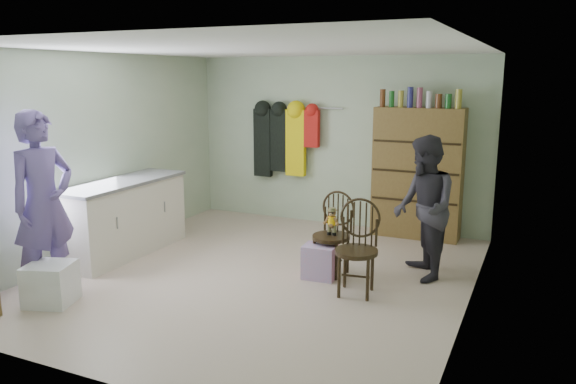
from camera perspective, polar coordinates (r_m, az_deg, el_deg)
The scene contains 11 objects.
ground_plane at distance 6.45m, azimuth -2.79°, elevation -8.44°, with size 5.00×5.00×0.00m, color beige.
room_walls at distance 6.56m, azimuth -0.78°, elevation 6.11°, with size 5.00×5.00×5.00m.
counter at distance 7.38m, azimuth -16.41°, elevation -2.46°, with size 0.64×1.86×0.94m.
plastic_tub at distance 6.10m, azimuth -22.98°, elevation -8.57°, with size 0.43×0.41×0.41m, color white.
chair_front at distance 6.38m, azimuth 4.63°, elevation -3.73°, with size 0.47×0.47×0.94m.
chair_far at distance 5.84m, azimuth 7.09°, elevation -5.22°, with size 0.49×0.49×0.98m.
striped_bag at distance 6.31m, azimuth 3.24°, elevation -7.08°, with size 0.36×0.28×0.38m, color pink.
person_left at distance 6.18m, azimuth -23.60°, elevation -1.14°, with size 0.69×0.45×1.90m, color #675399.
person_right at distance 6.32m, azimuth 13.64°, elevation -1.61°, with size 0.78×0.60×1.60m, color #2D2B33.
dresser at distance 7.92m, azimuth 13.02°, elevation 1.96°, with size 1.20×0.39×2.07m.
coat_rack at distance 8.61m, azimuth -0.46°, elevation 5.28°, with size 1.42×0.12×1.09m.
Camera 1 is at (2.80, -5.36, 2.23)m, focal length 35.00 mm.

